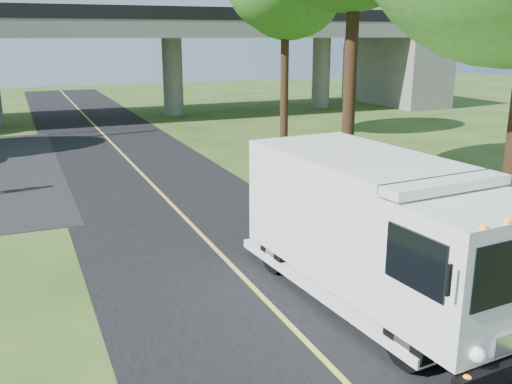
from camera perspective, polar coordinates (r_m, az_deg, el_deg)
ground at (r=10.91m, az=5.79°, el=-15.51°), size 120.00×120.00×0.00m
road at (r=19.54m, az=-8.37°, el=-1.33°), size 7.00×90.00×0.02m
lane_line at (r=19.54m, az=-8.37°, el=-1.27°), size 0.12×90.00×0.01m
overpass at (r=40.43m, az=-16.90°, el=13.34°), size 54.00×10.00×7.30m
step_van at (r=12.27m, az=12.17°, el=-3.47°), size 3.31×7.62×3.12m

